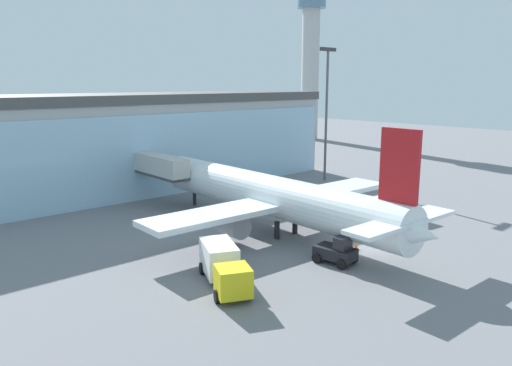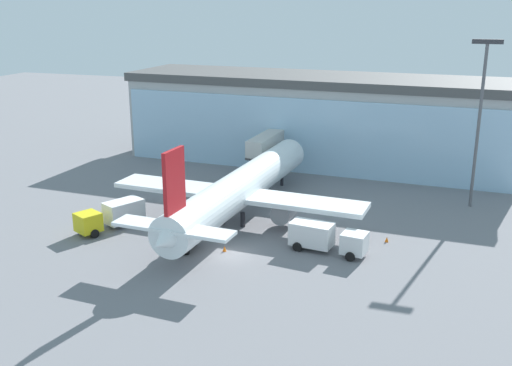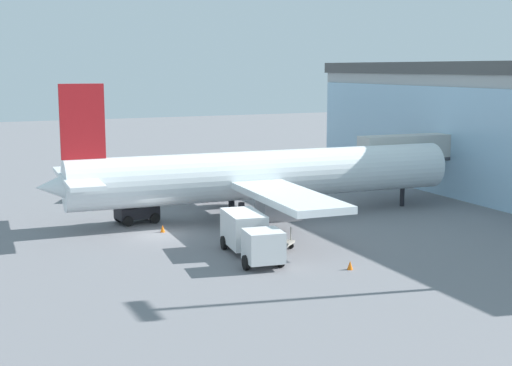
{
  "view_description": "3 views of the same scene",
  "coord_description": "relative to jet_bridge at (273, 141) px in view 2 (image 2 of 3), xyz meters",
  "views": [
    {
      "loc": [
        -35.38,
        -23.43,
        14.25
      ],
      "look_at": [
        -1.95,
        11.68,
        4.34
      ],
      "focal_mm": 35.0,
      "sensor_mm": 36.0,
      "label": 1
    },
    {
      "loc": [
        18.76,
        -48.41,
        22.65
      ],
      "look_at": [
        -0.56,
        9.34,
        4.22
      ],
      "focal_mm": 42.0,
      "sensor_mm": 36.0,
      "label": 2
    },
    {
      "loc": [
        48.94,
        -15.17,
        12.06
      ],
      "look_at": [
        -4.44,
        9.77,
        2.51
      ],
      "focal_mm": 50.0,
      "sensor_mm": 36.0,
      "label": 3
    }
  ],
  "objects": [
    {
      "name": "baggage_cart",
      "position": [
        11.57,
        -22.15,
        -4.05
      ],
      "size": [
        3.16,
        3.05,
        1.5
      ],
      "rotation": [
        0.0,
        0.0,
        3.87
      ],
      "color": "#9E998C",
      "rests_on": "ground"
    },
    {
      "name": "terminal_building",
      "position": [
        4.3,
        8.57,
        1.77
      ],
      "size": [
        56.43,
        16.28,
        12.64
      ],
      "rotation": [
        0.0,
        0.0,
        -0.04
      ],
      "color": "#ABABAB",
      "rests_on": "ground"
    },
    {
      "name": "jet_bridge",
      "position": [
        0.0,
        0.0,
        0.0
      ],
      "size": [
        2.96,
        14.09,
        5.93
      ],
      "rotation": [
        0.0,
        0.0,
        1.52
      ],
      "color": "beige",
      "rests_on": "ground"
    },
    {
      "name": "safety_cone_wingtip",
      "position": [
        17.91,
        -19.97,
        -4.28
      ],
      "size": [
        0.36,
        0.36,
        0.55
      ],
      "primitive_type": "cone",
      "color": "orange",
      "rests_on": "ground"
    },
    {
      "name": "catering_truck",
      "position": [
        -9.69,
        -25.17,
        -3.08
      ],
      "size": [
        5.24,
        7.51,
        2.65
      ],
      "rotation": [
        0.0,
        0.0,
        4.25
      ],
      "color": "yellow",
      "rests_on": "ground"
    },
    {
      "name": "safety_cone_nose",
      "position": [
        3.59,
        -27.2,
        -4.28
      ],
      "size": [
        0.36,
        0.36,
        0.55
      ],
      "primitive_type": "cone",
      "color": "orange",
      "rests_on": "ground"
    },
    {
      "name": "fuel_truck",
      "position": [
        12.62,
        -24.21,
        -3.08
      ],
      "size": [
        7.53,
        3.29,
        2.65
      ],
      "rotation": [
        0.0,
        0.0,
        6.15
      ],
      "color": "silver",
      "rests_on": "ground"
    },
    {
      "name": "ground",
      "position": [
        4.3,
        -27.58,
        -4.55
      ],
      "size": [
        240.0,
        240.0,
        0.0
      ],
      "primitive_type": "plane",
      "color": "slate"
    },
    {
      "name": "pushback_tug",
      "position": [
        -0.44,
        -28.13,
        -3.58
      ],
      "size": [
        2.46,
        3.37,
        2.3
      ],
      "rotation": [
        0.0,
        0.0,
        1.68
      ],
      "color": "black",
      "rests_on": "ground"
    },
    {
      "name": "airplane",
      "position": [
        2.0,
        -18.48,
        -1.07
      ],
      "size": [
        28.07,
        35.54,
        10.93
      ],
      "rotation": [
        0.0,
        0.0,
        1.51
      ],
      "color": "white",
      "rests_on": "ground"
    },
    {
      "name": "apron_light_mast",
      "position": [
        25.77,
        -5.92,
        6.63
      ],
      "size": [
        3.2,
        0.4,
        18.87
      ],
      "color": "#59595E",
      "rests_on": "ground"
    }
  ]
}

